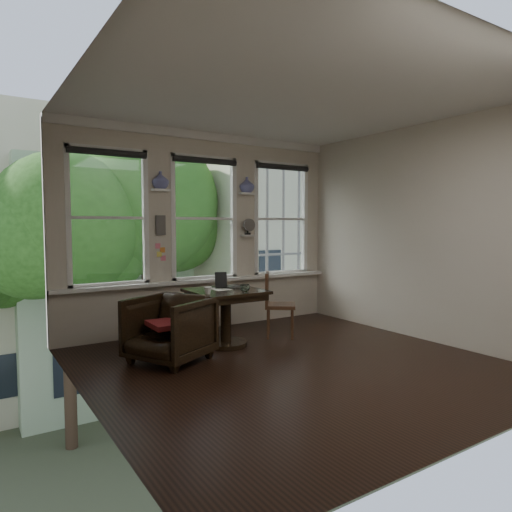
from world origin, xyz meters
TOP-DOWN VIEW (x-y plane):
  - ground at (0.00, 0.00)m, footprint 4.50×4.50m
  - ceiling at (0.00, 0.00)m, footprint 4.50×4.50m
  - wall_back at (0.00, 2.25)m, footprint 4.50×0.00m
  - wall_front at (0.00, -2.25)m, footprint 4.50×0.00m
  - wall_left at (-2.25, 0.00)m, footprint 0.00×4.50m
  - wall_right at (2.25, 0.00)m, footprint 0.00×4.50m
  - window_left at (-1.45, 2.25)m, footprint 1.10×0.12m
  - window_center at (0.00, 2.25)m, footprint 1.10×0.12m
  - window_right at (1.45, 2.25)m, footprint 1.10×0.12m
  - shelf_left at (-0.72, 2.15)m, footprint 0.26×0.16m
  - shelf_right at (0.72, 2.15)m, footprint 0.26×0.16m
  - intercom at (-0.72, 2.18)m, footprint 0.14×0.06m
  - sticky_notes at (-0.72, 2.19)m, footprint 0.16×0.01m
  - desk_fan at (0.72, 2.13)m, footprint 0.20×0.20m
  - vase_left at (-0.72, 2.15)m, footprint 0.24×0.24m
  - vase_right at (0.72, 2.15)m, footprint 0.24×0.24m
  - table at (-0.24, 1.13)m, footprint 0.90×0.90m
  - armchair_left at (-1.13, 0.87)m, footprint 1.14×1.13m
  - cushion_red at (-1.13, 0.87)m, footprint 0.45×0.45m
  - side_chair_right at (0.66, 1.14)m, footprint 0.59×0.59m
  - laptop at (-0.12, 1.20)m, footprint 0.39×0.33m
  - mug at (-0.61, 0.92)m, footprint 0.13×0.13m
  - drinking_glass at (-0.12, 0.83)m, footprint 0.15×0.15m
  - tablet at (-0.23, 1.28)m, footprint 0.18×0.12m
  - papers at (-0.28, 1.22)m, footprint 0.23×0.31m

SIDE VIEW (x-z plane):
  - ground at x=0.00m, z-range 0.00..0.00m
  - table at x=-0.24m, z-range 0.00..0.75m
  - armchair_left at x=-1.13m, z-range 0.00..0.77m
  - cushion_red at x=-1.13m, z-range 0.42..0.48m
  - side_chair_right at x=0.66m, z-range 0.00..0.92m
  - papers at x=-0.28m, z-range 0.75..0.75m
  - laptop at x=-0.12m, z-range 0.75..0.78m
  - mug at x=-0.61m, z-range 0.75..0.84m
  - drinking_glass at x=-0.12m, z-range 0.75..0.85m
  - tablet at x=-0.23m, z-range 0.75..0.97m
  - sticky_notes at x=-0.72m, z-range 1.13..1.37m
  - wall_back at x=0.00m, z-range -0.75..3.75m
  - wall_front at x=0.00m, z-range -0.75..3.75m
  - wall_left at x=-2.25m, z-range -0.75..3.75m
  - wall_right at x=2.25m, z-range -0.75..3.75m
  - desk_fan at x=0.72m, z-range 1.41..1.65m
  - intercom at x=-0.72m, z-range 1.46..1.74m
  - window_left at x=-1.45m, z-range 0.75..2.65m
  - window_center at x=0.00m, z-range 0.75..2.65m
  - window_right at x=1.45m, z-range 0.75..2.65m
  - shelf_left at x=-0.72m, z-range 2.08..2.12m
  - shelf_right at x=0.72m, z-range 2.08..2.12m
  - vase_left at x=-0.72m, z-range 2.12..2.36m
  - vase_right at x=0.72m, z-range 2.12..2.36m
  - ceiling at x=0.00m, z-range 3.00..3.00m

